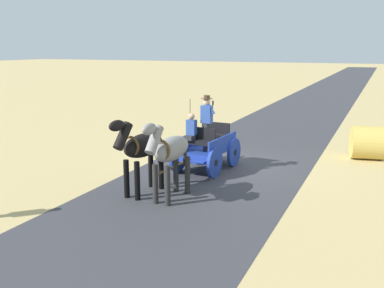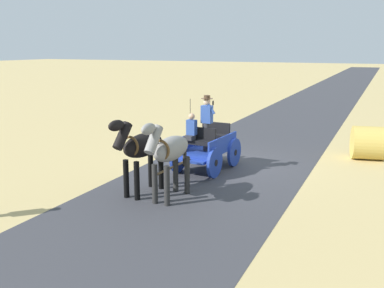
{
  "view_description": "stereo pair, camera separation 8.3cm",
  "coord_description": "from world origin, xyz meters",
  "px_view_note": "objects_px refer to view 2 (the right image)",
  "views": [
    {
      "loc": [
        -4.7,
        13.78,
        3.98
      ],
      "look_at": [
        0.54,
        2.07,
        1.1
      ],
      "focal_mm": 40.55,
      "sensor_mm": 36.0,
      "label": 1
    },
    {
      "loc": [
        -4.78,
        13.74,
        3.98
      ],
      "look_at": [
        0.54,
        2.07,
        1.1
      ],
      "focal_mm": 40.55,
      "sensor_mm": 36.0,
      "label": 2
    }
  ],
  "objects_px": {
    "horse_near_side": "(169,151)",
    "horse_off_side": "(141,147)",
    "horse_drawn_carriage": "(206,146)",
    "hay_bale": "(368,143)"
  },
  "relations": [
    {
      "from": "horse_drawn_carriage",
      "to": "horse_near_side",
      "type": "bearing_deg",
      "value": 94.23
    },
    {
      "from": "horse_off_side",
      "to": "hay_bale",
      "type": "xyz_separation_m",
      "value": [
        -5.45,
        -6.7,
        -0.72
      ]
    },
    {
      "from": "horse_drawn_carriage",
      "to": "hay_bale",
      "type": "distance_m",
      "value": 6.06
    },
    {
      "from": "horse_drawn_carriage",
      "to": "horse_near_side",
      "type": "relative_size",
      "value": 2.04
    },
    {
      "from": "horse_off_side",
      "to": "hay_bale",
      "type": "relative_size",
      "value": 1.84
    },
    {
      "from": "horse_drawn_carriage",
      "to": "hay_bale",
      "type": "height_order",
      "value": "horse_drawn_carriage"
    },
    {
      "from": "horse_drawn_carriage",
      "to": "hay_bale",
      "type": "xyz_separation_m",
      "value": [
        -4.79,
        -3.71,
        -0.22
      ]
    },
    {
      "from": "horse_near_side",
      "to": "horse_off_side",
      "type": "distance_m",
      "value": 0.89
    },
    {
      "from": "horse_drawn_carriage",
      "to": "horse_off_side",
      "type": "height_order",
      "value": "horse_drawn_carriage"
    },
    {
      "from": "horse_near_side",
      "to": "horse_off_side",
      "type": "relative_size",
      "value": 1.0
    }
  ]
}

